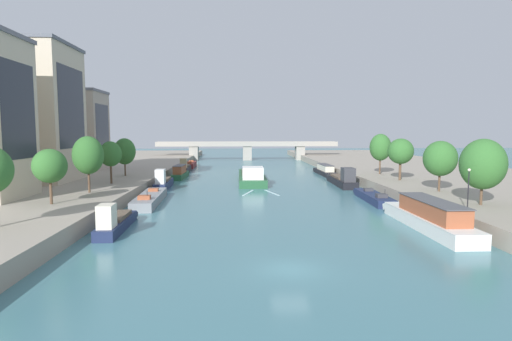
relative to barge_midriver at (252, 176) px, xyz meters
The scene contains 27 objects.
ground_plane 49.42m from the barge_midriver, 89.13° to the right, with size 400.00×400.00×0.00m, color #42757F.
quay_left 34.97m from the barge_midriver, behind, with size 36.00×170.00×1.67m, color gray.
quay_right 36.46m from the barge_midriver, ahead, with size 36.00×170.00×1.67m, color gray.
barge_midriver is the anchor object (origin of this frame).
wake_behind_barge 14.44m from the barge_midriver, 87.12° to the right, with size 5.60×5.90×0.03m.
moored_boat_left_lone 40.41m from the barge_midriver, 110.66° to the right, with size 2.04×10.37×3.02m.
moored_boat_left_end 26.68m from the barge_midriver, 122.07° to the right, with size 3.19×14.56×2.25m.
moored_boat_left_gap_after 17.28m from the barge_midriver, 148.96° to the right, with size 2.17×11.28×3.46m.
moored_boat_left_second 15.21m from the barge_midriver, 157.61° to the left, with size 2.41×10.49×2.68m.
moored_boat_left_downstream 23.27m from the barge_midriver, 128.83° to the left, with size 2.10×10.84×3.41m.
moored_boat_left_near 34.94m from the barge_midriver, 115.04° to the left, with size 2.47×13.04×2.35m.
moored_boat_right_far 41.45m from the barge_midriver, 67.99° to the right, with size 3.00×16.25×2.91m.
moored_boat_right_gap_after 27.30m from the barge_midriver, 55.29° to the right, with size 2.80×12.53×2.11m.
moored_boat_right_upstream 16.76m from the barge_midriver, 22.40° to the right, with size 2.95×14.48×3.41m.
moored_boat_right_downstream 19.87m from the barge_midriver, 35.03° to the left, with size 2.45×14.09×2.27m.
tree_left_past_mid 39.68m from the barge_midriver, 124.76° to the right, with size 3.49×3.49×5.86m.
tree_left_far 32.71m from the barge_midriver, 131.44° to the right, with size 3.77×3.77×7.09m.
tree_left_nearest 26.60m from the barge_midriver, 144.81° to the right, with size 3.21×3.21×6.22m.
tree_left_second 23.09m from the barge_midriver, 168.82° to the right, with size 3.72×3.72×6.50m.
tree_right_second 42.05m from the barge_midriver, 57.09° to the right, with size 4.56×4.56×6.92m.
tree_right_end_of_row 34.61m from the barge_midriver, 47.61° to the right, with size 4.18×4.18×6.48m.
tree_right_by_lamp 26.91m from the barge_midriver, 29.99° to the right, with size 3.95×3.95×6.56m.
tree_right_far 23.91m from the barge_midriver, ahead, with size 3.77×3.77×7.23m.
lamppost_right_bank 42.93m from the barge_midriver, 62.97° to the right, with size 0.28×0.28×4.12m.
building_left_tall 38.40m from the barge_midriver, 161.73° to the right, with size 14.21×12.56×20.94m.
building_left_corner 36.83m from the barge_midriver, 166.97° to the left, with size 10.72×10.15×15.84m.
bridge_far 57.60m from the barge_midriver, 89.25° to the left, with size 58.54×4.40×6.03m.
Camera 1 is at (-3.66, -27.01, 9.34)m, focal length 28.90 mm.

